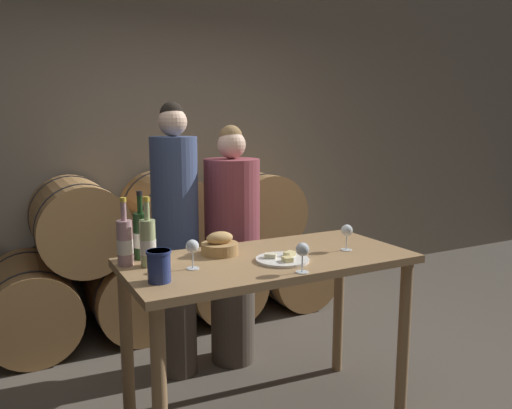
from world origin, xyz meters
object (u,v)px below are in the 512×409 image
at_px(wine_bottle_white, 148,242).
at_px(wine_glass_center, 347,232).
at_px(person_left, 176,238).
at_px(wine_glass_left, 302,251).
at_px(wine_bottle_red, 141,235).
at_px(blue_crock, 159,265).
at_px(cheese_plate, 282,259).
at_px(wine_bottle_rose, 125,242).
at_px(bread_basket, 220,246).
at_px(person_right, 232,246).
at_px(wine_glass_far_left, 192,248).
at_px(tasting_table, 269,283).

xyz_separation_m(wine_bottle_white, wine_glass_center, (1.02, -0.20, -0.01)).
distance_m(person_left, wine_glass_left, 1.08).
height_order(wine_bottle_red, blue_crock, wine_bottle_red).
bearing_deg(blue_crock, person_left, 67.27).
distance_m(wine_bottle_white, cheese_plate, 0.66).
height_order(wine_bottle_rose, wine_glass_center, wine_bottle_rose).
xyz_separation_m(wine_bottle_red, wine_bottle_rose, (-0.10, -0.08, -0.01)).
xyz_separation_m(wine_bottle_white, bread_basket, (0.39, 0.04, -0.07)).
relative_size(person_left, wine_bottle_rose, 5.21).
relative_size(person_right, wine_bottle_rose, 4.79).
bearing_deg(wine_bottle_white, person_right, 40.20).
bearing_deg(person_left, wine_glass_far_left, -102.63).
height_order(person_left, person_right, person_left).
height_order(person_right, cheese_plate, person_right).
bearing_deg(cheese_plate, bread_basket, 130.38).
bearing_deg(wine_glass_left, bread_basket, 113.86).
relative_size(person_left, wine_glass_left, 12.21).
bearing_deg(wine_bottle_rose, blue_crock, -77.90).
bearing_deg(wine_bottle_white, wine_glass_far_left, -39.47).
bearing_deg(person_left, wine_bottle_red, -125.52).
relative_size(bread_basket, wine_glass_far_left, 1.37).
bearing_deg(blue_crock, wine_glass_center, 3.05).
bearing_deg(bread_basket, tasting_table, -38.77).
bearing_deg(wine_bottle_red, wine_glass_left, -44.12).
xyz_separation_m(person_left, person_right, (0.38, -0.00, -0.10)).
bearing_deg(cheese_plate, tasting_table, 102.31).
bearing_deg(wine_bottle_red, person_left, 54.48).
xyz_separation_m(wine_bottle_rose, cheese_plate, (0.70, -0.29, -0.10)).
bearing_deg(wine_glass_left, blue_crock, 164.40).
bearing_deg(bread_basket, cheese_plate, -49.62).
distance_m(blue_crock, wine_glass_far_left, 0.23).
xyz_separation_m(person_right, wine_bottle_red, (-0.72, -0.47, 0.25)).
bearing_deg(person_right, person_left, 179.99).
relative_size(wine_bottle_red, wine_glass_left, 2.45).
relative_size(tasting_table, wine_glass_far_left, 10.43).
distance_m(tasting_table, bread_basket, 0.32).
height_order(wine_bottle_red, wine_glass_center, wine_bottle_red).
height_order(wine_glass_left, wine_glass_center, same).
distance_m(wine_bottle_red, cheese_plate, 0.72).
relative_size(wine_bottle_red, blue_crock, 2.47).
xyz_separation_m(wine_bottle_white, wine_bottle_rose, (-0.09, 0.07, -0.00)).
bearing_deg(wine_bottle_white, tasting_table, -11.71).
bearing_deg(cheese_plate, wine_glass_left, -94.63).
bearing_deg(wine_bottle_white, bread_basket, 5.85).
bearing_deg(wine_glass_far_left, bread_basket, 39.79).
xyz_separation_m(wine_bottle_red, wine_glass_center, (1.02, -0.34, -0.02)).
bearing_deg(bread_basket, wine_bottle_red, 164.80).
bearing_deg(blue_crock, bread_basket, 35.64).
bearing_deg(wine_glass_left, person_left, 103.75).
relative_size(blue_crock, wine_glass_center, 0.99).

